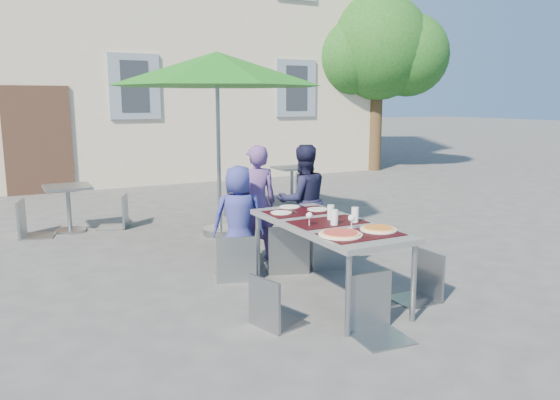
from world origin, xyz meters
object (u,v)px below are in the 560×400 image
cafe_table_1 (292,180)px  chair_5 (377,270)px  chair_1 (288,219)px  child_2 (303,200)px  child_1 (256,203)px  bg_chair_l_1 (249,178)px  dining_table (327,228)px  pizza_near_left (340,234)px  chair_2 (330,216)px  child_0 (239,218)px  cafe_table_0 (68,202)px  pizza_near_right (378,229)px  chair_4 (423,248)px  chair_3 (272,271)px  bg_chair_r_0 (117,191)px  patio_umbrella (217,70)px  chair_0 (235,230)px  bg_chair_l_0 (28,196)px  bg_chair_r_1 (298,171)px

cafe_table_1 → chair_5: bearing=-112.0°
chair_1 → child_2: bearing=46.8°
child_1 → bg_chair_l_1: (1.35, 3.22, -0.19)m
dining_table → child_2: size_ratio=1.34×
pizza_near_left → child_2: bearing=69.5°
child_2 → chair_2: bearing=97.9°
child_0 → cafe_table_0: bearing=-42.9°
pizza_near_right → chair_4: size_ratio=0.38×
pizza_near_left → child_2: 2.05m
pizza_near_right → chair_3: chair_3 is taller
child_0 → bg_chair_r_0: (-0.79, 2.80, -0.04)m
pizza_near_left → chair_3: bearing=170.5°
cafe_table_1 → child_2: bearing=-116.5°
chair_3 → pizza_near_left: bearing=-9.5°
child_1 → chair_5: (-0.04, -2.41, -0.14)m
patio_umbrella → cafe_table_1: 3.41m
child_1 → bg_chair_r_0: size_ratio=1.46×
dining_table → chair_0: chair_0 is taller
dining_table → chair_3: size_ratio=2.17×
pizza_near_right → bg_chair_r_0: bg_chair_r_0 is taller
bg_chair_l_1 → pizza_near_right: bearing=-101.4°
chair_3 → chair_4: 1.58m
child_1 → bg_chair_l_1: 3.50m
bg_chair_l_0 → bg_chair_r_1: bg_chair_l_0 is taller
dining_table → chair_1: size_ratio=1.78×
bg_chair_l_0 → cafe_table_0: bearing=5.7°
dining_table → chair_4: (0.78, -0.48, -0.18)m
child_1 → chair_4: 2.14m
patio_umbrella → cafe_table_1: patio_umbrella is taller
chair_2 → chair_3: 1.82m
chair_4 → cafe_table_1: chair_4 is taller
bg_chair_r_0 → cafe_table_1: size_ratio=1.44×
bg_chair_l_0 → chair_0: bearing=-59.0°
pizza_near_left → bg_chair_r_1: (2.62, 5.41, -0.22)m
cafe_table_0 → bg_chair_r_0: size_ratio=0.72×
chair_2 → chair_5: (-0.66, -1.75, -0.05)m
chair_5 → cafe_table_0: bearing=110.0°
child_2 → patio_umbrella: (-0.55, 1.42, 1.62)m
dining_table → cafe_table_0: bearing=115.5°
pizza_near_left → bg_chair_r_1: size_ratio=0.41×
chair_0 → chair_2: (1.14, -0.07, 0.05)m
cafe_table_0 → bg_chair_r_1: size_ratio=0.73×
bg_chair_r_0 → cafe_table_1: bearing=11.4°
chair_1 → cafe_table_0: 3.70m
chair_2 → bg_chair_r_1: bearing=65.3°
chair_1 → chair_2: size_ratio=1.02×
child_0 → chair_5: size_ratio=1.27×
dining_table → bg_chair_r_1: size_ratio=1.97×
chair_3 → patio_umbrella: patio_umbrella is taller
pizza_near_right → chair_0: 1.63m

